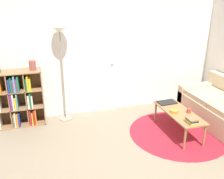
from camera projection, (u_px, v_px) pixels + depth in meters
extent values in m
cube|color=silver|center=(106.00, 49.00, 4.94)|extent=(7.73, 0.05, 2.60)
cube|color=white|center=(98.00, 63.00, 4.95)|extent=(0.84, 0.02, 2.08)
sphere|color=tan|center=(112.00, 64.00, 5.03)|extent=(0.04, 0.04, 0.04)
cylinder|color=maroon|center=(178.00, 133.00, 4.43)|extent=(1.71, 1.71, 0.01)
cube|color=#936B47|center=(43.00, 96.00, 4.67)|extent=(0.02, 0.34, 1.04)
cube|color=#936B47|center=(14.00, 72.00, 4.38)|extent=(0.90, 0.34, 0.02)
cube|color=#936B47|center=(21.00, 124.00, 4.73)|extent=(0.90, 0.34, 0.02)
cube|color=#936B47|center=(18.00, 96.00, 4.70)|extent=(0.90, 0.02, 1.04)
cube|color=#936B47|center=(10.00, 100.00, 4.52)|extent=(0.02, 0.32, 1.00)
cube|color=#936B47|center=(26.00, 98.00, 4.59)|extent=(0.02, 0.32, 1.00)
cube|color=#936B47|center=(19.00, 107.00, 4.61)|extent=(0.86, 0.32, 0.02)
cube|color=#936B47|center=(17.00, 90.00, 4.50)|extent=(0.86, 0.32, 0.02)
cube|color=silver|center=(1.00, 121.00, 4.55)|extent=(0.02, 0.22, 0.23)
cube|color=olive|center=(14.00, 120.00, 4.60)|extent=(0.02, 0.21, 0.24)
cube|color=silver|center=(15.00, 119.00, 4.60)|extent=(0.02, 0.20, 0.28)
cube|color=orange|center=(17.00, 119.00, 4.62)|extent=(0.03, 0.22, 0.26)
cube|color=navy|center=(19.00, 118.00, 4.63)|extent=(0.03, 0.23, 0.26)
cube|color=#B21E23|center=(30.00, 117.00, 4.67)|extent=(0.03, 0.19, 0.29)
cube|color=gold|center=(32.00, 117.00, 4.70)|extent=(0.02, 0.22, 0.23)
cube|color=#B21E23|center=(34.00, 116.00, 4.71)|extent=(0.03, 0.26, 0.28)
cube|color=orange|center=(36.00, 116.00, 4.70)|extent=(0.02, 0.22, 0.29)
cube|color=silver|center=(0.00, 104.00, 4.43)|extent=(0.02, 0.20, 0.25)
cube|color=#7F287A|center=(11.00, 101.00, 4.48)|extent=(0.03, 0.22, 0.30)
cube|color=silver|center=(13.00, 101.00, 4.50)|extent=(0.03, 0.24, 0.30)
cube|color=gold|center=(16.00, 102.00, 4.53)|extent=(0.03, 0.25, 0.22)
cube|color=teal|center=(17.00, 100.00, 4.52)|extent=(0.02, 0.25, 0.30)
cube|color=silver|center=(28.00, 101.00, 4.57)|extent=(0.03, 0.22, 0.24)
cube|color=#196B38|center=(30.00, 99.00, 4.58)|extent=(0.02, 0.24, 0.28)
cube|color=silver|center=(32.00, 100.00, 4.61)|extent=(0.02, 0.26, 0.23)
cube|color=orange|center=(0.00, 86.00, 4.34)|extent=(0.03, 0.24, 0.24)
cube|color=navy|center=(9.00, 85.00, 4.36)|extent=(0.03, 0.20, 0.24)
cube|color=#196B38|center=(11.00, 84.00, 4.39)|extent=(0.03, 0.24, 0.27)
cube|color=#7F287A|center=(13.00, 85.00, 4.38)|extent=(0.02, 0.19, 0.23)
cube|color=teal|center=(14.00, 83.00, 4.41)|extent=(0.03, 0.26, 0.30)
cube|color=#7F287A|center=(16.00, 85.00, 4.40)|extent=(0.02, 0.21, 0.24)
cube|color=#196B38|center=(18.00, 83.00, 4.41)|extent=(0.03, 0.22, 0.28)
cube|color=#196B38|center=(26.00, 84.00, 4.46)|extent=(0.02, 0.23, 0.22)
cube|color=gold|center=(28.00, 83.00, 4.45)|extent=(0.03, 0.21, 0.27)
cube|color=gold|center=(30.00, 83.00, 4.49)|extent=(0.03, 0.27, 0.22)
cylinder|color=gray|center=(66.00, 118.00, 4.95)|extent=(0.25, 0.25, 0.01)
cylinder|color=gray|center=(63.00, 76.00, 4.64)|extent=(0.02, 0.02, 1.68)
cone|color=white|center=(60.00, 29.00, 4.35)|extent=(0.29, 0.29, 0.10)
cube|color=#CCB793|center=(224.00, 115.00, 4.64)|extent=(0.88, 1.87, 0.40)
cube|color=#CCB793|center=(197.00, 96.00, 5.38)|extent=(0.88, 0.16, 0.54)
cube|color=#C4AF87|center=(209.00, 96.00, 4.88)|extent=(0.68, 0.75, 0.10)
cube|color=#996B42|center=(179.00, 112.00, 4.31)|extent=(0.43, 1.10, 0.02)
cylinder|color=#996B42|center=(185.00, 139.00, 3.87)|extent=(0.04, 0.04, 0.39)
cylinder|color=#996B42|center=(156.00, 112.00, 4.79)|extent=(0.04, 0.04, 0.39)
cylinder|color=#996B42|center=(204.00, 136.00, 3.97)|extent=(0.04, 0.04, 0.39)
cylinder|color=#996B42|center=(172.00, 110.00, 4.88)|extent=(0.04, 0.04, 0.39)
cube|color=black|center=(167.00, 102.00, 4.65)|extent=(0.35, 0.23, 0.02)
cylinder|color=orange|center=(174.00, 111.00, 4.26)|extent=(0.14, 0.14, 0.05)
cube|color=gold|center=(192.00, 122.00, 3.91)|extent=(0.13, 0.17, 0.02)
cube|color=silver|center=(192.00, 121.00, 3.89)|extent=(0.13, 0.17, 0.02)
cube|color=black|center=(192.00, 120.00, 3.88)|extent=(0.13, 0.17, 0.02)
cube|color=olive|center=(192.00, 119.00, 3.88)|extent=(0.13, 0.17, 0.03)
cylinder|color=#A33D33|center=(189.00, 111.00, 4.24)|extent=(0.07, 0.07, 0.07)
cylinder|color=#934C47|center=(32.00, 65.00, 4.43)|extent=(0.12, 0.12, 0.18)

